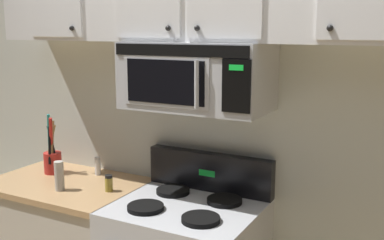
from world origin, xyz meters
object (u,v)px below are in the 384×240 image
object	(u,v)px
utensil_crock_red	(52,158)
salt_shaker	(98,166)
over_range_microwave	(197,76)
spice_jar	(109,183)
pepper_mill	(59,176)

from	to	relation	value
utensil_crock_red	salt_shaker	distance (m)	0.30
over_range_microwave	utensil_crock_red	world-z (taller)	over_range_microwave
salt_shaker	spice_jar	bearing A→B (deg)	-39.83
salt_shaker	pepper_mill	xyz separation A→B (m)	(-0.01, -0.33, 0.03)
salt_shaker	pepper_mill	size ratio (longest dim) A/B	0.68
salt_shaker	pepper_mill	distance (m)	0.33
over_range_microwave	salt_shaker	size ratio (longest dim) A/B	6.53
over_range_microwave	spice_jar	world-z (taller)	over_range_microwave
salt_shaker	spice_jar	world-z (taller)	salt_shaker
pepper_mill	spice_jar	distance (m)	0.29
over_range_microwave	pepper_mill	world-z (taller)	over_range_microwave
spice_jar	salt_shaker	bearing A→B (deg)	140.17
over_range_microwave	spice_jar	size ratio (longest dim) A/B	7.91
pepper_mill	salt_shaker	bearing A→B (deg)	88.55
salt_shaker	spice_jar	size ratio (longest dim) A/B	1.21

